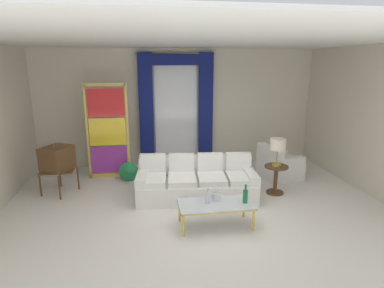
# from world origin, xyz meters

# --- Properties ---
(ground_plane) EXTENTS (16.00, 16.00, 0.00)m
(ground_plane) POSITION_xyz_m (0.00, 0.00, 0.00)
(ground_plane) COLOR white
(wall_rear) EXTENTS (8.00, 0.12, 3.00)m
(wall_rear) POSITION_xyz_m (0.00, 3.06, 1.50)
(wall_rear) COLOR beige
(wall_rear) RESTS_ON ground
(wall_right) EXTENTS (0.12, 7.00, 3.00)m
(wall_right) POSITION_xyz_m (3.66, 0.60, 1.50)
(wall_right) COLOR beige
(wall_right) RESTS_ON ground
(ceiling_slab) EXTENTS (8.00, 7.60, 0.04)m
(ceiling_slab) POSITION_xyz_m (0.00, 0.80, 3.02)
(ceiling_slab) COLOR white
(curtained_window) EXTENTS (2.00, 0.17, 2.70)m
(curtained_window) POSITION_xyz_m (-0.08, 2.89, 1.74)
(curtained_window) COLOR white
(curtained_window) RESTS_ON ground
(couch_white_long) EXTENTS (2.41, 1.14, 0.86)m
(couch_white_long) POSITION_xyz_m (0.07, 0.68, 0.31)
(couch_white_long) COLOR white
(couch_white_long) RESTS_ON ground
(coffee_table) EXTENTS (1.22, 0.58, 0.41)m
(coffee_table) POSITION_xyz_m (0.18, -0.57, 0.37)
(coffee_table) COLOR silver
(coffee_table) RESTS_ON ground
(bottle_blue_decanter) EXTENTS (0.07, 0.07, 0.28)m
(bottle_blue_decanter) POSITION_xyz_m (0.05, -0.54, 0.52)
(bottle_blue_decanter) COLOR silver
(bottle_blue_decanter) RESTS_ON coffee_table
(bottle_crystal_tall) EXTENTS (0.13, 0.13, 0.24)m
(bottle_crystal_tall) POSITION_xyz_m (0.22, -0.45, 0.49)
(bottle_crystal_tall) COLOR silver
(bottle_crystal_tall) RESTS_ON coffee_table
(bottle_amber_squat) EXTENTS (0.08, 0.08, 0.32)m
(bottle_amber_squat) POSITION_xyz_m (0.67, -0.62, 0.54)
(bottle_amber_squat) COLOR #196B3D
(bottle_amber_squat) RESTS_ON coffee_table
(vintage_tv) EXTENTS (0.72, 0.76, 1.35)m
(vintage_tv) POSITION_xyz_m (-2.70, 1.32, 0.73)
(vintage_tv) COLOR brown
(vintage_tv) RESTS_ON ground
(armchair_white) EXTENTS (0.98, 0.97, 0.80)m
(armchair_white) POSITION_xyz_m (2.15, 1.46, 0.29)
(armchair_white) COLOR white
(armchair_white) RESTS_ON ground
(stained_glass_divider) EXTENTS (0.95, 0.05, 2.20)m
(stained_glass_divider) POSITION_xyz_m (-1.75, 2.13, 1.06)
(stained_glass_divider) COLOR gold
(stained_glass_divider) RESTS_ON ground
(peacock_figurine) EXTENTS (0.44, 0.60, 0.50)m
(peacock_figurine) POSITION_xyz_m (-1.31, 1.75, 0.22)
(peacock_figurine) COLOR beige
(peacock_figurine) RESTS_ON ground
(round_side_table) EXTENTS (0.48, 0.48, 0.59)m
(round_side_table) POSITION_xyz_m (1.72, 0.61, 0.36)
(round_side_table) COLOR brown
(round_side_table) RESTS_ON ground
(table_lamp_brass) EXTENTS (0.32, 0.32, 0.57)m
(table_lamp_brass) POSITION_xyz_m (1.72, 0.61, 1.03)
(table_lamp_brass) COLOR #B29338
(table_lamp_brass) RESTS_ON round_side_table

